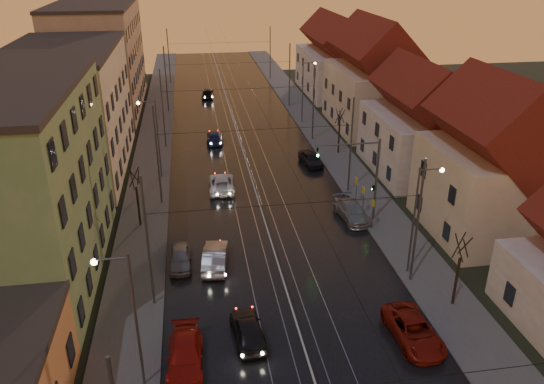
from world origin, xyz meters
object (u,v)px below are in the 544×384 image
street_lamp_0 (128,310)px  driving_car_1 (215,257)px  street_lamp_2 (154,131)px  street_lamp_3 (305,86)px  traffic_light_mast (365,170)px  parked_left_3 (180,258)px  street_lamp_1 (419,210)px  parked_left_2 (185,355)px  driving_car_0 (248,330)px  driving_car_3 (215,137)px  parked_right_1 (352,211)px  parked_right_0 (413,330)px  driving_car_2 (222,183)px  parked_right_2 (311,159)px  driving_car_4 (208,93)px

street_lamp_0 → driving_car_1: street_lamp_0 is taller
street_lamp_2 → street_lamp_3: size_ratio=1.00×
traffic_light_mast → parked_left_3: (-14.94, -4.56, -3.95)m
street_lamp_1 → driving_car_1: bearing=167.6°
driving_car_1 → parked_left_2: size_ratio=0.99×
street_lamp_2 → traffic_light_mast: size_ratio=1.11×
driving_car_0 → driving_car_3: driving_car_0 is taller
driving_car_3 → parked_right_1: bearing=119.5°
street_lamp_0 → parked_right_0: street_lamp_0 is taller
street_lamp_0 → street_lamp_2: size_ratio=1.00×
parked_left_3 → driving_car_1: bearing=-11.0°
driving_car_3 → street_lamp_2: bearing=61.8°
parked_left_3 → driving_car_3: bearing=80.9°
traffic_light_mast → parked_right_1: bearing=137.2°
street_lamp_1 → driving_car_2: bearing=127.0°
parked_right_0 → street_lamp_1: bearing=65.1°
parked_right_0 → parked_right_2: size_ratio=1.18×
driving_car_3 → parked_left_3: size_ratio=1.20×
traffic_light_mast → parked_right_2: size_ratio=1.71×
street_lamp_0 → traffic_light_mast: street_lamp_0 is taller
parked_left_3 → street_lamp_1: bearing=-12.6°
traffic_light_mast → street_lamp_0: bearing=-136.9°
street_lamp_1 → parked_left_2: size_ratio=1.71×
street_lamp_2 → parked_left_2: (2.43, -26.78, -4.21)m
traffic_light_mast → driving_car_1: 13.97m
street_lamp_2 → parked_left_3: (2.16, -16.56, -4.24)m
street_lamp_1 → driving_car_3: (-12.06, 29.88, -4.22)m
street_lamp_1 → parked_right_0: size_ratio=1.61×
traffic_light_mast → driving_car_2: traffic_light_mast is taller
street_lamp_1 → parked_right_1: street_lamp_1 is taller
traffic_light_mast → parked_left_2: traffic_light_mast is taller
driving_car_1 → driving_car_4: bearing=-84.8°
driving_car_4 → parked_right_1: 43.40m
street_lamp_3 → driving_car_4: 19.46m
driving_car_0 → parked_left_2: driving_car_0 is taller
driving_car_2 → parked_left_3: (-3.86, -12.76, -0.04)m
driving_car_0 → driving_car_3: 35.14m
driving_car_0 → parked_left_2: size_ratio=0.90×
parked_right_2 → traffic_light_mast: bearing=-91.7°
driving_car_2 → driving_car_4: (0.29, 34.63, 0.05)m
driving_car_3 → driving_car_1: bearing=90.5°
street_lamp_3 → parked_left_2: size_ratio=1.71×
driving_car_0 → parked_right_0: 9.55m
driving_car_2 → parked_left_3: 13.33m
driving_car_4 → parked_left_2: size_ratio=0.93×
street_lamp_2 → driving_car_1: (4.64, -17.02, -4.12)m
driving_car_3 → driving_car_2: bearing=93.1°
street_lamp_2 → parked_right_1: size_ratio=1.64×
parked_left_3 → parked_right_0: size_ratio=0.77×
parked_right_1 → street_lamp_2: bearing=139.7°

